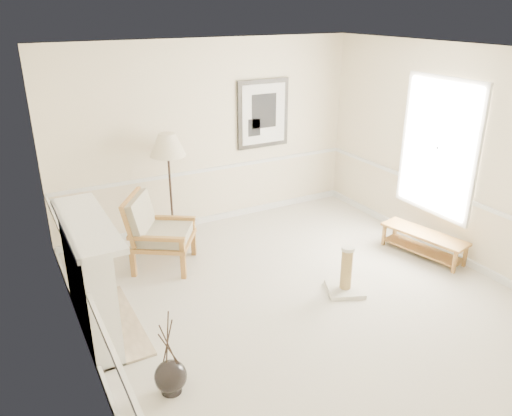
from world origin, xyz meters
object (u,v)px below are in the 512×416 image
at_px(floor_lamp, 168,148).
at_px(scratching_post, 346,278).
at_px(floor_vase, 171,377).
at_px(armchair, 154,229).
at_px(bench, 423,240).

height_order(floor_lamp, scratching_post, floor_lamp).
height_order(floor_vase, armchair, armchair).
distance_m(armchair, bench, 3.78).
bearing_deg(scratching_post, bench, 9.03).
height_order(armchair, bench, armchair).
relative_size(floor_lamp, scratching_post, 2.66).
bearing_deg(floor_lamp, scratching_post, -61.08).
height_order(armchair, floor_lamp, floor_lamp).
relative_size(armchair, floor_lamp, 0.66).
distance_m(floor_vase, floor_lamp, 3.55).
xyz_separation_m(floor_lamp, bench, (2.95, -2.23, -1.21)).
distance_m(floor_vase, bench, 4.19).
xyz_separation_m(armchair, floor_lamp, (0.49, 0.68, 0.90)).
distance_m(bench, scratching_post, 1.60).
height_order(floor_vase, floor_lamp, floor_lamp).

